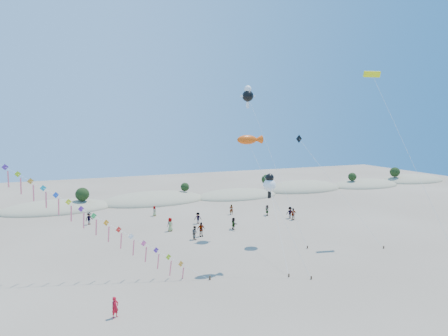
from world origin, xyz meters
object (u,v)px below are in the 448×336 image
(fish_kite, at_px, (250,140))
(flyer_foreground, at_px, (115,307))
(kite_train, at_px, (45,190))
(parafoil_kite, at_px, (374,78))

(fish_kite, bearing_deg, flyer_foreground, -156.22)
(kite_train, bearing_deg, parafoil_kite, -2.39)
(parafoil_kite, distance_m, flyer_foreground, 36.71)
(kite_train, distance_m, flyer_foreground, 12.98)
(fish_kite, bearing_deg, kite_train, 169.05)
(fish_kite, relative_size, parafoil_kite, 0.64)
(kite_train, relative_size, flyer_foreground, 16.26)
(kite_train, height_order, flyer_foreground, kite_train)
(fish_kite, xyz_separation_m, flyer_foreground, (-13.64, -6.01, -11.64))
(kite_train, distance_m, parafoil_kite, 37.23)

